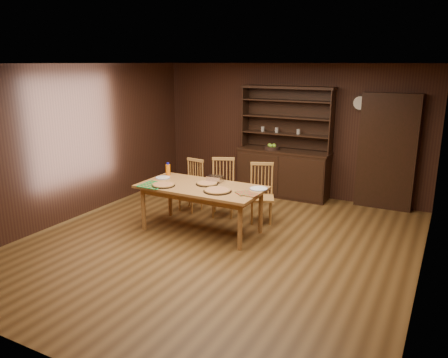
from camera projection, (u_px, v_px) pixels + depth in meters
The scene contains 20 objects.
floor at pixel (217, 243), 6.51m from camera, with size 6.00×6.00×0.00m, color brown.
room_shell at pixel (217, 139), 6.10m from camera, with size 6.00×6.00×6.00m.
china_hutch at pixel (284, 167), 8.71m from camera, with size 1.84×0.52×2.17m.
doorway at pixel (387, 152), 7.85m from camera, with size 1.00×0.18×2.10m, color black.
wall_clock at pixel (360, 103), 7.93m from camera, with size 0.30×0.05×0.30m.
dining_table at pixel (201, 191), 6.82m from camera, with size 1.95×0.98×0.75m.
chair_left at pixel (193, 183), 7.91m from camera, with size 0.43×0.41×0.93m.
chair_center at pixel (223, 185), 7.64m from camera, with size 0.54×0.53×1.01m.
chair_right at pixel (262, 191), 7.34m from camera, with size 0.53×0.52×0.99m.
pizza_left at pixel (163, 185), 6.80m from camera, with size 0.37×0.37×0.04m.
pizza_right at pixel (218, 190), 6.50m from camera, with size 0.43×0.43×0.04m.
pizza_center at pixel (207, 183), 6.88m from camera, with size 0.35×0.35×0.04m.
cooling_rack at pixel (154, 185), 6.83m from camera, with size 0.37×0.37×0.02m, color #0DB54E, non-canonical shape.
plate_left at pixel (163, 178), 7.26m from camera, with size 0.25×0.25×0.02m.
plate_right at pixel (259, 189), 6.63m from camera, with size 0.27×0.27×0.02m.
foil_dish at pixel (215, 179), 7.02m from camera, with size 0.24×0.17×0.10m, color silver.
juice_bottle at pixel (168, 169), 7.43m from camera, with size 0.08×0.08×0.22m.
pot_holder_a at pixel (251, 195), 6.32m from camera, with size 0.19×0.19×0.01m, color red.
pot_holder_b at pixel (244, 193), 6.40m from camera, with size 0.22×0.22×0.02m, color red.
fruit_bowl at pixel (272, 147), 8.66m from camera, with size 0.31×0.31×0.12m.
Camera 1 is at (2.92, -5.29, 2.62)m, focal length 35.00 mm.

